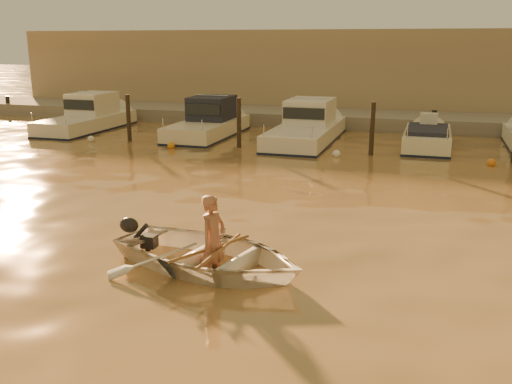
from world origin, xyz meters
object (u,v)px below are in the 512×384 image
(moored_boat_1, at_px, (207,123))
(moored_boat_3, at_px, (427,142))
(dinghy, at_px, (209,255))
(waterfront_building, at_px, (401,73))
(person, at_px, (213,241))
(moored_boat_2, at_px, (307,127))
(moored_boat_0, at_px, (86,117))

(moored_boat_1, xyz_separation_m, moored_boat_3, (9.56, 0.00, -0.40))
(dinghy, relative_size, moored_boat_1, 0.61)
(waterfront_building, bearing_deg, moored_boat_1, -125.20)
(person, height_order, moored_boat_2, moored_boat_2)
(moored_boat_0, relative_size, waterfront_building, 0.15)
(moored_boat_2, xyz_separation_m, moored_boat_3, (4.99, 0.00, -0.40))
(moored_boat_0, xyz_separation_m, moored_boat_3, (15.85, 0.00, -0.40))
(dinghy, height_order, person, person)
(moored_boat_3, bearing_deg, person, -103.98)
(dinghy, height_order, moored_boat_2, moored_boat_2)
(moored_boat_0, height_order, moored_boat_3, moored_boat_0)
(moored_boat_3, height_order, waterfront_building, waterfront_building)
(moored_boat_2, bearing_deg, moored_boat_0, 180.00)
(moored_boat_2, bearing_deg, dinghy, -84.90)
(person, xyz_separation_m, moored_boat_0, (-12.25, 14.47, 0.04))
(person, relative_size, moored_boat_2, 0.23)
(dinghy, distance_m, moored_boat_3, 14.92)
(moored_boat_1, height_order, moored_boat_2, same)
(person, height_order, waterfront_building, waterfront_building)
(moored_boat_2, bearing_deg, person, -84.53)
(moored_boat_3, relative_size, waterfront_building, 0.11)
(dinghy, xyz_separation_m, moored_boat_1, (-5.86, 14.45, 0.34))
(moored_boat_0, xyz_separation_m, waterfront_building, (14.05, 11.00, 1.77))
(person, xyz_separation_m, waterfront_building, (1.81, 25.47, 1.82))
(dinghy, distance_m, waterfront_building, 25.61)
(moored_boat_2, distance_m, moored_boat_3, 5.01)
(dinghy, bearing_deg, moored_boat_1, 35.42)
(moored_boat_3, xyz_separation_m, waterfront_building, (-1.80, 11.00, 2.17))
(person, relative_size, moored_boat_0, 0.26)
(moored_boat_3, distance_m, waterfront_building, 11.36)
(moored_boat_1, bearing_deg, moored_boat_3, 0.00)
(person, distance_m, moored_boat_2, 14.54)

